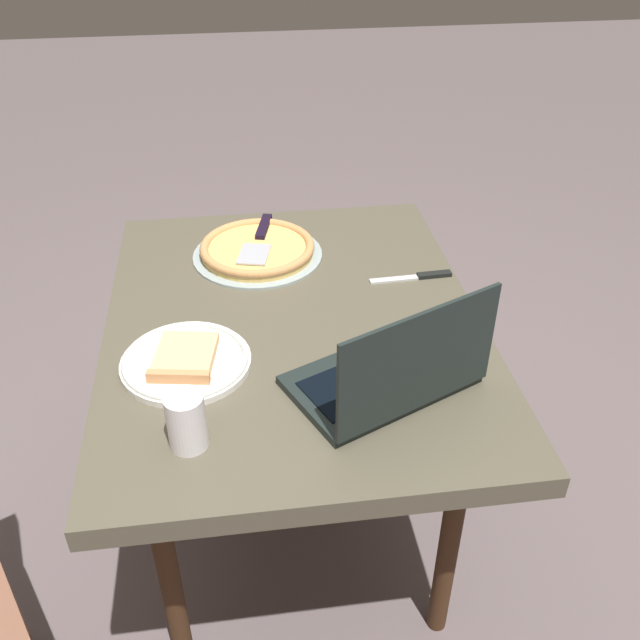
{
  "coord_description": "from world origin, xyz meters",
  "views": [
    {
      "loc": [
        -1.26,
        0.11,
        1.62
      ],
      "look_at": [
        -0.07,
        -0.05,
        0.78
      ],
      "focal_mm": 39.35,
      "sensor_mm": 36.0,
      "label": 1
    }
  ],
  "objects_px": {
    "pizza_plate": "(186,361)",
    "table_knife": "(419,276)",
    "dining_table": "(294,344)",
    "drink_cup": "(186,421)",
    "laptop": "(392,373)",
    "pizza_tray": "(257,249)"
  },
  "relations": [
    {
      "from": "pizza_plate",
      "to": "table_knife",
      "type": "xyz_separation_m",
      "value": [
        0.26,
        -0.54,
        -0.01
      ]
    },
    {
      "from": "dining_table",
      "to": "drink_cup",
      "type": "bearing_deg",
      "value": 148.58
    },
    {
      "from": "laptop",
      "to": "pizza_tray",
      "type": "bearing_deg",
      "value": 21.19
    },
    {
      "from": "laptop",
      "to": "dining_table",
      "type": "bearing_deg",
      "value": 29.81
    },
    {
      "from": "pizza_plate",
      "to": "pizza_tray",
      "type": "distance_m",
      "value": 0.46
    },
    {
      "from": "pizza_plate",
      "to": "dining_table",
      "type": "bearing_deg",
      "value": -58.88
    },
    {
      "from": "pizza_tray",
      "to": "table_knife",
      "type": "xyz_separation_m",
      "value": [
        -0.16,
        -0.37,
        -0.01
      ]
    },
    {
      "from": "table_knife",
      "to": "drink_cup",
      "type": "distance_m",
      "value": 0.72
    },
    {
      "from": "dining_table",
      "to": "table_knife",
      "type": "relative_size",
      "value": 5.24
    },
    {
      "from": "laptop",
      "to": "pizza_plate",
      "type": "height_order",
      "value": "laptop"
    },
    {
      "from": "pizza_plate",
      "to": "drink_cup",
      "type": "xyz_separation_m",
      "value": [
        -0.22,
        -0.01,
        0.04
      ]
    },
    {
      "from": "dining_table",
      "to": "laptop",
      "type": "xyz_separation_m",
      "value": [
        -0.27,
        -0.16,
        0.12
      ]
    },
    {
      "from": "drink_cup",
      "to": "dining_table",
      "type": "bearing_deg",
      "value": -31.42
    },
    {
      "from": "dining_table",
      "to": "table_knife",
      "type": "height_order",
      "value": "table_knife"
    },
    {
      "from": "pizza_tray",
      "to": "table_knife",
      "type": "distance_m",
      "value": 0.41
    },
    {
      "from": "dining_table",
      "to": "pizza_tray",
      "type": "height_order",
      "value": "pizza_tray"
    },
    {
      "from": "table_knife",
      "to": "dining_table",
      "type": "bearing_deg",
      "value": 111.78
    },
    {
      "from": "laptop",
      "to": "pizza_tray",
      "type": "height_order",
      "value": "laptop"
    },
    {
      "from": "dining_table",
      "to": "table_knife",
      "type": "xyz_separation_m",
      "value": [
        0.13,
        -0.32,
        0.08
      ]
    },
    {
      "from": "dining_table",
      "to": "laptop",
      "type": "distance_m",
      "value": 0.34
    },
    {
      "from": "dining_table",
      "to": "laptop",
      "type": "height_order",
      "value": "laptop"
    },
    {
      "from": "table_knife",
      "to": "laptop",
      "type": "bearing_deg",
      "value": 158.44
    }
  ]
}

